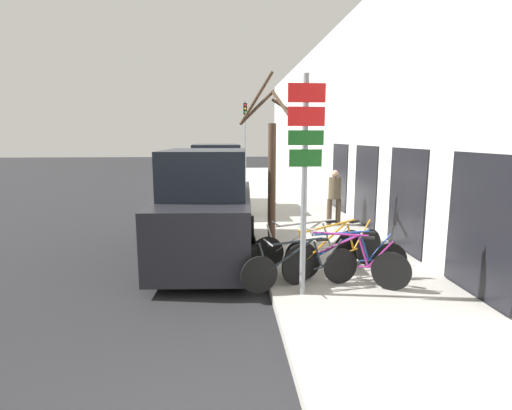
# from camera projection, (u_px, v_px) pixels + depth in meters

# --- Properties ---
(ground_plane) EXTENTS (80.00, 80.00, 0.00)m
(ground_plane) POSITION_uv_depth(u_px,v_px,m) (218.00, 214.00, 13.77)
(ground_plane) COLOR black
(sidewalk_curb) EXTENTS (3.20, 32.00, 0.15)m
(sidewalk_curb) POSITION_uv_depth(u_px,v_px,m) (281.00, 199.00, 16.71)
(sidewalk_curb) COLOR #9E9B93
(sidewalk_curb) RESTS_ON ground
(building_facade) EXTENTS (0.23, 32.00, 6.50)m
(building_facade) POSITION_uv_depth(u_px,v_px,m) (325.00, 122.00, 16.23)
(building_facade) COLOR silver
(building_facade) RESTS_ON ground
(signpost) EXTENTS (0.56, 0.11, 3.43)m
(signpost) POSITION_uv_depth(u_px,v_px,m) (305.00, 170.00, 6.10)
(signpost) COLOR gray
(signpost) RESTS_ON sidewalk_curb
(bicycle_0) EXTENTS (2.04, 0.59, 0.85)m
(bicycle_0) POSITION_uv_depth(u_px,v_px,m) (301.00, 267.00, 6.62)
(bicycle_0) COLOR black
(bicycle_0) RESTS_ON sidewalk_curb
(bicycle_1) EXTENTS (1.91, 1.17, 0.89)m
(bicycle_1) POSITION_uv_depth(u_px,v_px,m) (344.00, 261.00, 6.88)
(bicycle_1) COLOR black
(bicycle_1) RESTS_ON sidewalk_curb
(bicycle_2) EXTENTS (2.21, 0.44, 0.88)m
(bicycle_2) POSITION_uv_depth(u_px,v_px,m) (346.00, 258.00, 7.07)
(bicycle_2) COLOR black
(bicycle_2) RESTS_ON sidewalk_curb
(bicycle_3) EXTENTS (2.21, 1.37, 0.98)m
(bicycle_3) POSITION_uv_depth(u_px,v_px,m) (336.00, 252.00, 7.32)
(bicycle_3) COLOR black
(bicycle_3) RESTS_ON sidewalk_curb
(bicycle_4) EXTENTS (2.37, 0.69, 0.92)m
(bicycle_4) POSITION_uv_depth(u_px,v_px,m) (310.00, 247.00, 7.74)
(bicycle_4) COLOR black
(bicycle_4) RESTS_ON sidewalk_curb
(parked_car_0) EXTENTS (2.23, 4.60, 2.39)m
(parked_car_0) POSITION_uv_depth(u_px,v_px,m) (207.00, 211.00, 8.57)
(parked_car_0) COLOR black
(parked_car_0) RESTS_ON ground
(parked_car_1) EXTENTS (2.04, 4.58, 2.39)m
(parked_car_1) POSITION_uv_depth(u_px,v_px,m) (216.00, 182.00, 13.98)
(parked_car_1) COLOR silver
(parked_car_1) RESTS_ON ground
(pedestrian_near) EXTENTS (0.41, 0.35, 1.57)m
(pedestrian_near) POSITION_uv_depth(u_px,v_px,m) (334.00, 193.00, 11.33)
(pedestrian_near) COLOR #4C3D2D
(pedestrian_near) RESTS_ON sidewalk_curb
(street_tree) EXTENTS (1.58, 1.30, 3.97)m
(street_tree) POSITION_uv_depth(u_px,v_px,m) (271.00, 168.00, 9.31)
(street_tree) COLOR #4C3828
(street_tree) RESTS_ON sidewalk_curb
(traffic_light) EXTENTS (0.20, 0.30, 4.50)m
(traffic_light) POSITION_uv_depth(u_px,v_px,m) (245.00, 130.00, 22.76)
(traffic_light) COLOR gray
(traffic_light) RESTS_ON sidewalk_curb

